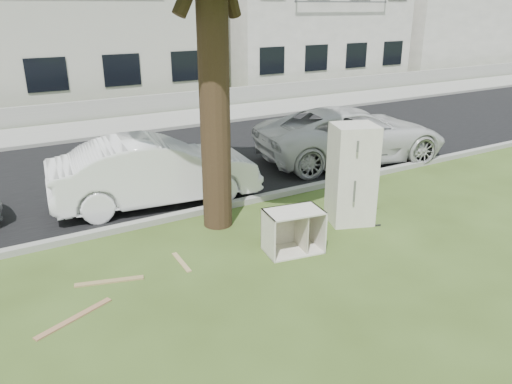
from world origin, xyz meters
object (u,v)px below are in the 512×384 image
car_right (352,134)px  fridge (352,174)px  cabinet (293,231)px  car_center (156,171)px

car_right → fridge: bearing=148.6°
fridge → cabinet: (-1.66, -0.49, -0.58)m
fridge → car_center: size_ratio=0.44×
fridge → cabinet: bearing=-142.9°
car_center → car_right: 5.59m
fridge → car_right: size_ratio=0.37×
fridge → cabinet: 1.83m
cabinet → car_center: (-1.18, 3.33, 0.33)m
cabinet → car_right: (4.40, 3.62, 0.34)m
cabinet → car_center: size_ratio=0.22×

